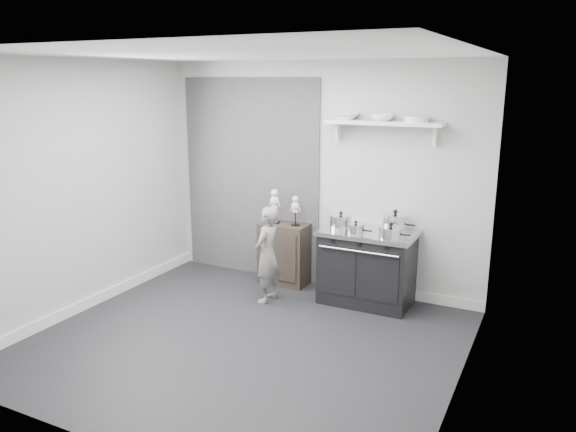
# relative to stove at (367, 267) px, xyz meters

# --- Properties ---
(ground) EXTENTS (4.00, 4.00, 0.00)m
(ground) POSITION_rel_stove_xyz_m (-0.73, -1.48, -0.43)
(ground) COLOR black
(ground) RESTS_ON ground
(room_shell) EXTENTS (4.02, 3.62, 2.71)m
(room_shell) POSITION_rel_stove_xyz_m (-0.82, -1.33, 1.21)
(room_shell) COLOR #A4A4A2
(room_shell) RESTS_ON ground
(wall_shelf) EXTENTS (1.30, 0.26, 0.24)m
(wall_shelf) POSITION_rel_stove_xyz_m (0.07, 0.20, 1.58)
(wall_shelf) COLOR silver
(wall_shelf) RESTS_ON room_shell
(stove) EXTENTS (1.06, 0.66, 0.85)m
(stove) POSITION_rel_stove_xyz_m (0.00, 0.00, 0.00)
(stove) COLOR black
(stove) RESTS_ON ground
(side_cabinet) EXTENTS (0.59, 0.34, 0.76)m
(side_cabinet) POSITION_rel_stove_xyz_m (-1.11, 0.13, -0.05)
(side_cabinet) COLOR black
(side_cabinet) RESTS_ON ground
(child) EXTENTS (0.27, 0.41, 1.11)m
(child) POSITION_rel_stove_xyz_m (-1.03, -0.46, 0.13)
(child) COLOR slate
(child) RESTS_ON ground
(pot_front_left) EXTENTS (0.33, 0.25, 0.21)m
(pot_front_left) POSITION_rel_stove_xyz_m (-0.30, -0.07, 0.50)
(pot_front_left) COLOR silver
(pot_front_left) RESTS_ON stove
(pot_back_right) EXTENTS (0.37, 0.28, 0.25)m
(pot_back_right) POSITION_rel_stove_xyz_m (0.27, 0.11, 0.52)
(pot_back_right) COLOR silver
(pot_back_right) RESTS_ON stove
(pot_front_right) EXTENTS (0.34, 0.25, 0.17)m
(pot_front_right) POSITION_rel_stove_xyz_m (0.31, -0.19, 0.48)
(pot_front_right) COLOR silver
(pot_front_right) RESTS_ON stove
(pot_front_center) EXTENTS (0.28, 0.20, 0.15)m
(pot_front_center) POSITION_rel_stove_xyz_m (-0.08, -0.18, 0.48)
(pot_front_center) COLOR silver
(pot_front_center) RESTS_ON stove
(skeleton_full) EXTENTS (0.14, 0.09, 0.49)m
(skeleton_full) POSITION_rel_stove_xyz_m (-1.24, 0.13, 0.58)
(skeleton_full) COLOR beige
(skeleton_full) RESTS_ON side_cabinet
(skeleton_torso) EXTENTS (0.12, 0.08, 0.42)m
(skeleton_torso) POSITION_rel_stove_xyz_m (-0.96, 0.13, 0.54)
(skeleton_torso) COLOR beige
(skeleton_torso) RESTS_ON side_cabinet
(bowl_large) EXTENTS (0.29, 0.29, 0.07)m
(bowl_large) POSITION_rel_stove_xyz_m (-0.38, 0.19, 1.65)
(bowl_large) COLOR white
(bowl_large) RESTS_ON wall_shelf
(bowl_small) EXTENTS (0.24, 0.24, 0.08)m
(bowl_small) POSITION_rel_stove_xyz_m (0.05, 0.19, 1.65)
(bowl_small) COLOR white
(bowl_small) RESTS_ON wall_shelf
(plate_stack) EXTENTS (0.25, 0.25, 0.06)m
(plate_stack) POSITION_rel_stove_xyz_m (0.42, 0.19, 1.64)
(plate_stack) COLOR white
(plate_stack) RESTS_ON wall_shelf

